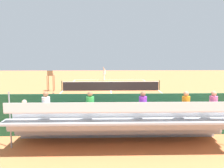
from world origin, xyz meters
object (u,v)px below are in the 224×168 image
bleacher_stand (118,123)px  tennis_ball_near (104,82)px  tennis_racket (98,80)px  line_judge (51,112)px  umpire_chair (51,78)px  courtside_bench (177,119)px  tennis_player (104,73)px  equipment_bag (146,127)px  tennis_net (111,86)px

bleacher_stand → tennis_ball_near: bearing=-88.1°
tennis_racket → line_judge: size_ratio=0.30×
tennis_ball_near → umpire_chair: bearing=52.7°
umpire_chair → courtside_bench: umpire_chair is taller
umpire_chair → tennis_player: bearing=-118.1°
umpire_chair → tennis_racket: bearing=-113.8°
bleacher_stand → equipment_bag: 2.63m
courtside_bench → tennis_player: (3.80, -23.35, 0.46)m
tennis_net → bleacher_stand: 15.41m
equipment_bag → tennis_racket: size_ratio=1.54×
tennis_player → line_judge: 23.61m
equipment_bag → line_judge: 4.83m
bleacher_stand → line_judge: (3.26, -2.01, 0.04)m
umpire_chair → tennis_ball_near: umpire_chair is taller
tennis_net → bleacher_stand: (0.06, 15.40, 0.47)m
equipment_bag → tennis_racket: equipment_bag is taller
umpire_chair → line_judge: (-2.88, 13.18, -0.30)m
tennis_net → line_judge: (3.32, 13.39, 0.51)m
tennis_racket → line_judge: (1.66, 23.48, 1.00)m
courtside_bench → equipment_bag: (1.64, 0.13, -0.38)m
bleacher_stand → tennis_racket: size_ratio=15.52×
tennis_net → line_judge: bearing=76.1°
courtside_bench → tennis_racket: size_ratio=3.08×
courtside_bench → line_judge: (6.40, 0.12, 0.46)m
tennis_racket → line_judge: bearing=86.0°
bleacher_stand → courtside_bench: bleacher_stand is taller
bleacher_stand → courtside_bench: size_ratio=5.03×
tennis_player → tennis_ball_near: tennis_player is taller
umpire_chair → tennis_racket: umpire_chair is taller
umpire_chair → courtside_bench: (-9.29, 13.07, -0.76)m
tennis_net → equipment_bag: size_ratio=11.44×
tennis_player → tennis_racket: 1.38m
tennis_racket → tennis_player: bearing=178.9°
tennis_net → umpire_chair: bearing=1.9°
bleacher_stand → tennis_ball_near: 22.33m
equipment_bag → courtside_bench: bearing=-175.5°
tennis_ball_near → tennis_player: bearing=-91.5°
line_judge → bleacher_stand: bearing=148.3°
bleacher_stand → tennis_player: 25.49m
tennis_player → umpire_chair: bearing=61.9°
courtside_bench → equipment_bag: size_ratio=2.00×
tennis_racket → tennis_ball_near: bearing=105.1°
tennis_racket → tennis_net: bearing=99.3°
tennis_net → tennis_player: size_ratio=5.35×
tennis_racket → tennis_ball_near: size_ratio=8.85×
bleacher_stand → tennis_racket: bearing=-86.4°
tennis_net → tennis_ball_near: (0.80, -6.89, -0.47)m
tennis_racket → line_judge: line_judge is taller
line_judge → umpire_chair: bearing=-77.7°
courtside_bench → equipment_bag: bearing=4.5°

